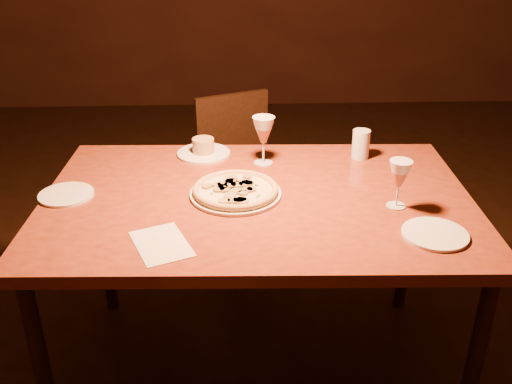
{
  "coord_description": "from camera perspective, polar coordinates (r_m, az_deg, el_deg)",
  "views": [
    {
      "loc": [
        -0.14,
        -1.95,
        1.76
      ],
      "look_at": [
        -0.07,
        -0.07,
        0.82
      ],
      "focal_mm": 40.0,
      "sensor_mm": 36.0,
      "label": 1
    }
  ],
  "objects": [
    {
      "name": "floor",
      "position": [
        2.63,
        1.41,
        -15.34
      ],
      "size": [
        7.0,
        7.0,
        0.0
      ],
      "primitive_type": "plane",
      "color": "black",
      "rests_on": "ground"
    },
    {
      "name": "water_tumbler",
      "position": [
        2.39,
        10.44,
        4.72
      ],
      "size": [
        0.07,
        0.07,
        0.12
      ],
      "primitive_type": "cylinder",
      "color": "silver",
      "rests_on": "dining_table"
    },
    {
      "name": "side_plate_near",
      "position": [
        1.9,
        17.46,
        -4.04
      ],
      "size": [
        0.21,
        0.21,
        0.01
      ],
      "primitive_type": "cylinder",
      "color": "white",
      "rests_on": "dining_table"
    },
    {
      "name": "side_plate_left",
      "position": [
        2.16,
        -18.46,
        -0.25
      ],
      "size": [
        0.2,
        0.2,
        0.01
      ],
      "primitive_type": "cylinder",
      "color": "white",
      "rests_on": "dining_table"
    },
    {
      "name": "pizza_plate",
      "position": [
        2.05,
        -2.06,
        0.16
      ],
      "size": [
        0.33,
        0.33,
        0.04
      ],
      "color": "white",
      "rests_on": "dining_table"
    },
    {
      "name": "ramekin_saucer",
      "position": [
        2.4,
        -5.28,
        4.27
      ],
      "size": [
        0.22,
        0.22,
        0.07
      ],
      "color": "white",
      "rests_on": "dining_table"
    },
    {
      "name": "menu_card",
      "position": [
        1.79,
        -9.44,
        -5.13
      ],
      "size": [
        0.23,
        0.26,
        0.0
      ],
      "primitive_type": "cube",
      "rotation": [
        0.0,
        0.0,
        0.4
      ],
      "color": "beige",
      "rests_on": "dining_table"
    },
    {
      "name": "dining_table",
      "position": [
        2.09,
        0.12,
        -2.2
      ],
      "size": [
        1.57,
        1.04,
        0.82
      ],
      "rotation": [
        0.0,
        0.0,
        -0.03
      ],
      "color": "#933A1F",
      "rests_on": "floor"
    },
    {
      "name": "wine_glass_far",
      "position": [
        2.28,
        0.75,
        5.16
      ],
      "size": [
        0.09,
        0.09,
        0.2
      ],
      "primitive_type": null,
      "color": "#AA6247",
      "rests_on": "dining_table"
    },
    {
      "name": "wine_glass_right",
      "position": [
        2.01,
        14.06,
        0.79
      ],
      "size": [
        0.08,
        0.08,
        0.17
      ],
      "primitive_type": null,
      "color": "#AA6247",
      "rests_on": "dining_table"
    },
    {
      "name": "chair_far",
      "position": [
        3.11,
        -1.41,
        2.5
      ],
      "size": [
        0.55,
        0.55,
        0.86
      ],
      "rotation": [
        0.0,
        0.0,
        0.4
      ],
      "color": "black",
      "rests_on": "floor"
    }
  ]
}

